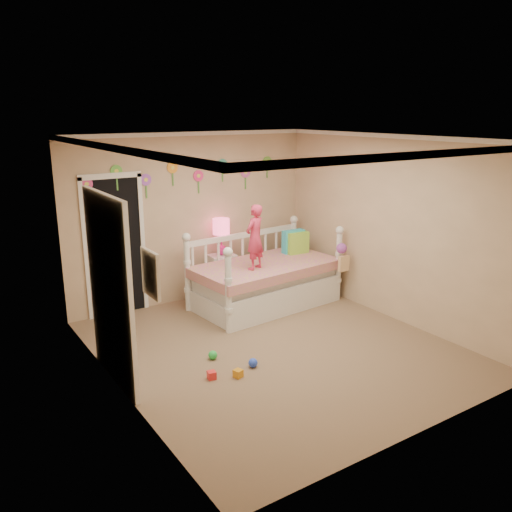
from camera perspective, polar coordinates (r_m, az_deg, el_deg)
floor at (r=6.85m, az=2.08°, el=-9.75°), size 4.00×4.50×0.01m
ceiling at (r=6.21m, az=2.32°, el=12.52°), size 4.00×4.50×0.01m
back_wall at (r=8.30m, az=-6.86°, el=4.10°), size 4.00×0.01×2.60m
left_wall at (r=5.54m, az=-14.94°, el=-2.06°), size 0.01×4.50×2.60m
right_wall at (r=7.71m, az=14.41°, el=2.86°), size 0.01×4.50×2.60m
crown_molding at (r=6.21m, az=2.32°, el=12.24°), size 4.00×4.50×0.06m
daybed at (r=8.07m, az=0.97°, el=-1.20°), size 2.32×1.38×1.21m
pillow_turquoise at (r=8.61m, az=4.02°, el=1.57°), size 0.38×0.15×0.37m
pillow_lime at (r=8.57m, az=4.48°, el=1.42°), size 0.38×0.16×0.35m
child at (r=7.63m, az=-0.13°, el=2.03°), size 0.41×0.34×0.95m
nightstand at (r=8.56m, az=-3.67°, el=-2.08°), size 0.43×0.34×0.69m
table_lamp at (r=8.37m, az=-3.75°, el=2.70°), size 0.27×0.27×0.58m
closet_doorway at (r=7.88m, az=-14.90°, el=1.11°), size 0.90×0.04×2.07m
flower_decals at (r=8.15m, az=-7.54°, el=8.43°), size 3.40×0.02×0.50m
mirror_closet at (r=5.90m, az=-15.35°, el=-3.57°), size 0.07×1.30×2.10m
wall_picture at (r=4.66m, az=-11.23°, el=-1.89°), size 0.05×0.34×0.42m
hanging_bag at (r=8.17m, az=9.22°, el=-0.24°), size 0.20×0.16×0.36m
toy_scatter at (r=6.26m, az=-1.57°, el=-11.75°), size 0.83×1.32×0.11m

